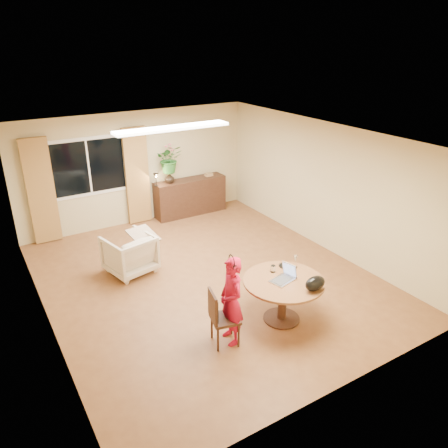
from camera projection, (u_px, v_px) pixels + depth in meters
name	position (u px, v px, depth m)	size (l,w,h in m)	color
floor	(207.00, 278.00, 8.04)	(6.50, 6.50, 0.00)	brown
ceiling	(204.00, 138.00, 7.01)	(6.50, 6.50, 0.00)	white
wall_back	(137.00, 168.00, 10.07)	(5.50, 5.50, 0.00)	tan
wall_left	(37.00, 251.00, 6.21)	(6.50, 6.50, 0.00)	tan
wall_right	(324.00, 187.00, 8.84)	(6.50, 6.50, 0.00)	tan
window	(89.00, 167.00, 9.45)	(1.70, 0.03, 1.30)	white
curtain_left	(41.00, 192.00, 9.03)	(0.55, 0.08, 2.25)	olive
curtain_right	(137.00, 176.00, 10.04)	(0.55, 0.08, 2.25)	olive
ceiling_panel	(173.00, 128.00, 7.96)	(2.20, 0.35, 0.05)	white
dining_table	(283.00, 289.00, 6.68)	(1.24, 1.24, 0.71)	brown
dining_chair	(225.00, 317.00, 6.20)	(0.42, 0.38, 0.87)	#321A10
child	(231.00, 301.00, 6.16)	(0.32, 0.49, 1.34)	red
laptop	(283.00, 273.00, 6.55)	(0.38, 0.25, 0.25)	#B7B7BC
tumbler	(273.00, 269.00, 6.82)	(0.08, 0.08, 0.11)	white
wine_glass	(295.00, 261.00, 6.94)	(0.08, 0.08, 0.22)	white
pot_lid	(285.00, 265.00, 7.01)	(0.21, 0.21, 0.03)	white
handbag	(315.00, 283.00, 6.31)	(0.34, 0.20, 0.23)	black
armchair	(130.00, 254.00, 8.14)	(0.80, 0.83, 0.75)	beige
throw	(143.00, 231.00, 8.12)	(0.45, 0.55, 0.03)	beige
sideboard	(190.00, 197.00, 10.81)	(1.79, 0.44, 0.90)	#321A10
vase	(169.00, 178.00, 10.33)	(0.24, 0.24, 0.25)	black
bouquet	(169.00, 159.00, 10.16)	(0.59, 0.51, 0.66)	#295D22
book_stack	(209.00, 174.00, 10.87)	(0.19, 0.14, 0.08)	brown
desk_lamp	(156.00, 179.00, 10.10)	(0.13, 0.13, 0.31)	black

